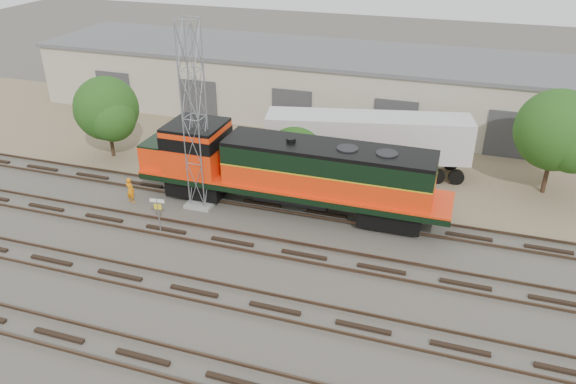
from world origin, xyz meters
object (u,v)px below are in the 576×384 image
(locomotive, at_px, (286,170))
(worker, at_px, (130,190))
(semi_trailer, at_px, (372,138))
(signal_tower, at_px, (195,121))

(locomotive, xyz_separation_m, worker, (-9.10, -2.21, -1.70))
(semi_trailer, bearing_deg, signal_tower, -152.23)
(signal_tower, relative_size, semi_trailer, 0.81)
(worker, relative_size, semi_trailer, 0.12)
(locomotive, bearing_deg, semi_trailer, 58.79)
(worker, bearing_deg, semi_trailer, -135.13)
(worker, height_order, semi_trailer, semi_trailer)
(signal_tower, xyz_separation_m, semi_trailer, (8.78, 7.47, -2.75))
(signal_tower, bearing_deg, semi_trailer, 40.38)
(signal_tower, distance_m, semi_trailer, 11.85)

